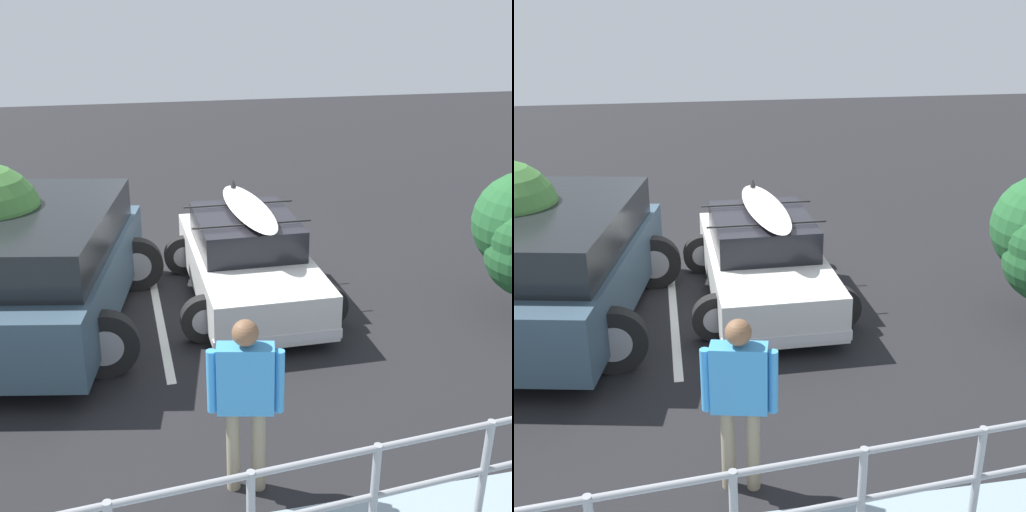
% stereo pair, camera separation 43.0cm
% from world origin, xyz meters
% --- Properties ---
extents(ground_plane, '(44.00, 44.00, 0.02)m').
position_xyz_m(ground_plane, '(0.00, 0.00, -0.01)').
color(ground_plane, black).
rests_on(ground_plane, ground).
extents(parking_stripe, '(0.12, 4.46, 0.00)m').
position_xyz_m(parking_stripe, '(0.99, 0.17, 0.00)').
color(parking_stripe, silver).
rests_on(parking_stripe, ground).
extents(sedan_car, '(2.40, 3.98, 1.60)m').
position_xyz_m(sedan_car, '(-0.45, 0.13, 0.64)').
color(sedan_car, silver).
rests_on(sedan_car, ground).
extents(suv_car, '(3.22, 4.72, 1.76)m').
position_xyz_m(suv_car, '(2.42, 0.50, 0.92)').
color(suv_car, '#334756').
rests_on(suv_car, ground).
extents(person_bystander, '(0.69, 0.31, 1.81)m').
position_xyz_m(person_bystander, '(0.47, 4.36, 1.09)').
color(person_bystander, gray).
rests_on(person_bystander, ground).
extents(railing_fence, '(7.41, 0.64, 1.13)m').
position_xyz_m(railing_fence, '(-0.91, 5.35, 0.72)').
color(railing_fence, gray).
rests_on(railing_fence, ground).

